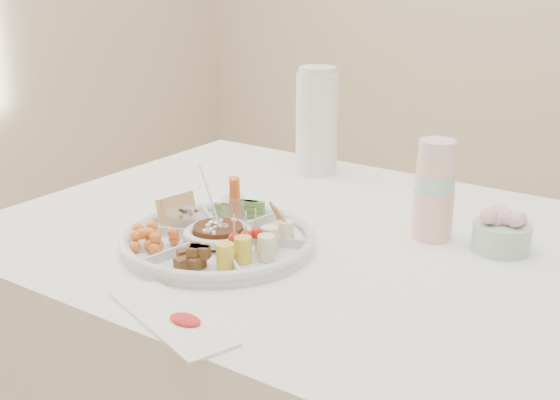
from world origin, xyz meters
The scene contains 13 objects.
dining_table centered at (0.00, 0.00, 0.38)m, with size 1.52×1.02×0.76m, color white.
party_tray centered at (-0.21, -0.18, 0.78)m, with size 0.38×0.38×0.04m, color silver.
bean_dip centered at (-0.21, -0.18, 0.79)m, with size 0.10×0.10×0.04m, color #372315.
tortillas centered at (-0.12, -0.08, 0.80)m, with size 0.09×0.09×0.06m, color #986B44, non-canonical shape.
carrot_cucumber centered at (-0.25, -0.06, 0.82)m, with size 0.10×0.10×0.09m, color orange, non-canonical shape.
pita_raisins centered at (-0.33, -0.16, 0.80)m, with size 0.12×0.12×0.07m, color tan, non-canonical shape.
cherries centered at (-0.29, -0.28, 0.79)m, with size 0.10×0.10×0.04m, color orange, non-canonical shape.
granola_chunks centered at (-0.16, -0.30, 0.79)m, with size 0.09×0.09×0.04m, color brown, non-canonical shape.
banana_tomato centered at (-0.08, -0.20, 0.82)m, with size 0.11×0.11×0.09m, color #FFEE7E, non-canonical shape.
cup_stack centered at (0.12, 0.11, 0.87)m, with size 0.08×0.08×0.23m, color silver.
thermos centered at (-0.32, 0.38, 0.90)m, with size 0.11×0.11×0.29m, color white.
flower_bowl centered at (0.26, 0.13, 0.80)m, with size 0.11×0.11×0.09m, color #86BF9F.
placemat centered at (-0.08, -0.45, 0.76)m, with size 0.27×0.09×0.01m, color white.
Camera 1 is at (0.63, -1.17, 1.30)m, focal length 45.00 mm.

